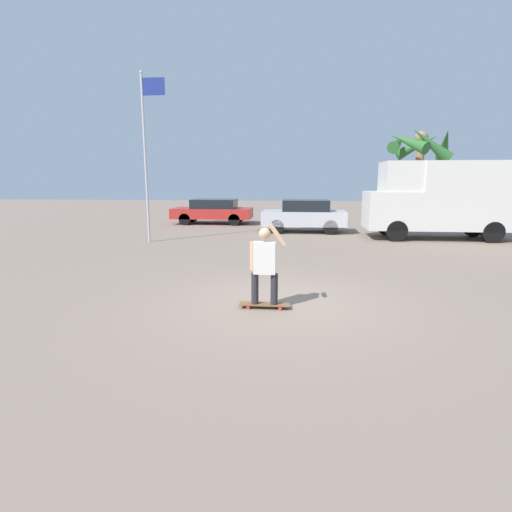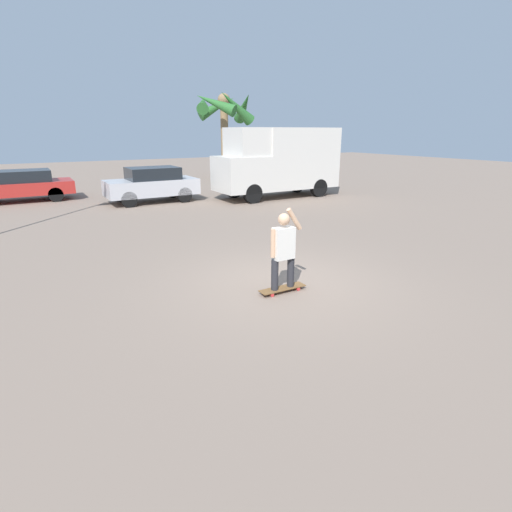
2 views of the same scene
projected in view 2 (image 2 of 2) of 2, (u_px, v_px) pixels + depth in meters
The scene contains 7 objects.
ground_plane at pixel (284, 282), 8.41m from camera, with size 80.00×80.00×0.00m, color gray.
skateboard at pixel (282, 288), 7.88m from camera, with size 0.98×0.25×0.09m.
person_skateboarder at pixel (283, 247), 7.62m from camera, with size 0.70×0.23×1.59m.
camper_van at pixel (279, 160), 18.85m from camera, with size 5.97×2.09×3.21m.
parked_car_silver at pixel (152, 184), 17.71m from camera, with size 3.93×1.80×1.53m.
parked_car_red at pixel (19, 185), 17.88m from camera, with size 4.45×1.91×1.39m.
palm_tree_near_van at pixel (223, 110), 25.79m from camera, with size 4.20×4.18×5.61m.
Camera 2 is at (-4.50, -6.47, 3.04)m, focal length 28.00 mm.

